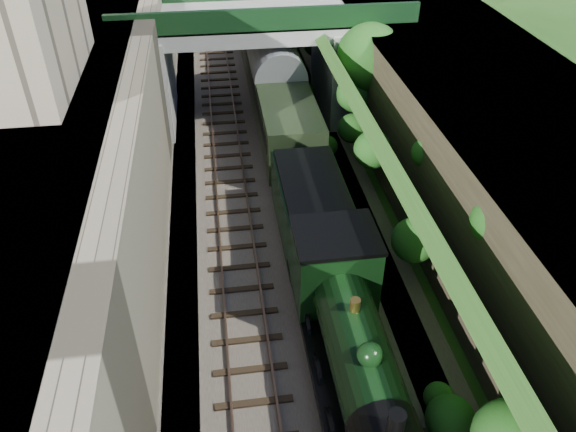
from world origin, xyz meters
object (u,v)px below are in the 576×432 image
at_px(tree, 371,59).
at_px(locomotive, 353,345).
at_px(tender, 312,214).
at_px(road_bridge, 270,50).

bearing_deg(tree, locomotive, -105.94).
xyz_separation_m(tree, tender, (-4.71, -9.14, -3.03)).
bearing_deg(road_bridge, tender, -88.86).
height_order(locomotive, tender, locomotive).
distance_m(road_bridge, locomotive, 20.33).
xyz_separation_m(road_bridge, locomotive, (0.26, -20.21, -2.18)).
bearing_deg(tender, locomotive, -90.00).
bearing_deg(tender, road_bridge, 91.14).
bearing_deg(locomotive, tree, 74.06).
height_order(tree, locomotive, tree).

